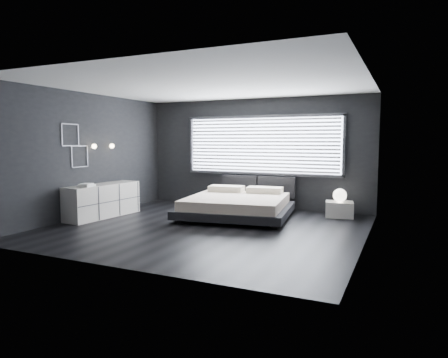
% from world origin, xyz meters
% --- Properties ---
extents(room, '(6.04, 6.00, 2.80)m').
position_xyz_m(room, '(0.00, 0.00, 1.40)').
color(room, black).
rests_on(room, ground).
extents(window, '(4.14, 0.09, 1.52)m').
position_xyz_m(window, '(0.20, 2.70, 1.61)').
color(window, white).
rests_on(window, ground).
extents(headboard, '(1.96, 0.16, 0.52)m').
position_xyz_m(headboard, '(0.14, 2.64, 0.57)').
color(headboard, black).
rests_on(headboard, ground).
extents(sconce_near, '(0.18, 0.11, 0.11)m').
position_xyz_m(sconce_near, '(-2.88, 0.05, 1.60)').
color(sconce_near, silver).
rests_on(sconce_near, ground).
extents(sconce_far, '(0.18, 0.11, 0.11)m').
position_xyz_m(sconce_far, '(-2.88, 0.65, 1.60)').
color(sconce_far, silver).
rests_on(sconce_far, ground).
extents(wall_art_upper, '(0.01, 0.48, 0.48)m').
position_xyz_m(wall_art_upper, '(-2.98, -0.55, 1.85)').
color(wall_art_upper, '#47474C').
rests_on(wall_art_upper, ground).
extents(wall_art_lower, '(0.01, 0.48, 0.48)m').
position_xyz_m(wall_art_lower, '(-2.98, -0.30, 1.38)').
color(wall_art_lower, '#47474C').
rests_on(wall_art_lower, ground).
extents(bed, '(2.65, 2.56, 0.61)m').
position_xyz_m(bed, '(0.13, 1.27, 0.28)').
color(bed, black).
rests_on(bed, ground).
extents(nightstand, '(0.68, 0.60, 0.35)m').
position_xyz_m(nightstand, '(2.24, 2.25, 0.18)').
color(nightstand, white).
rests_on(nightstand, ground).
extents(orb_lamp, '(0.30, 0.30, 0.30)m').
position_xyz_m(orb_lamp, '(2.25, 2.21, 0.50)').
color(orb_lamp, white).
rests_on(orb_lamp, nightstand).
extents(dresser, '(0.68, 1.91, 0.75)m').
position_xyz_m(dresser, '(-2.65, 0.02, 0.37)').
color(dresser, white).
rests_on(dresser, ground).
extents(book_stack, '(0.31, 0.38, 0.07)m').
position_xyz_m(book_stack, '(-2.62, -0.51, 0.78)').
color(book_stack, silver).
rests_on(book_stack, dresser).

